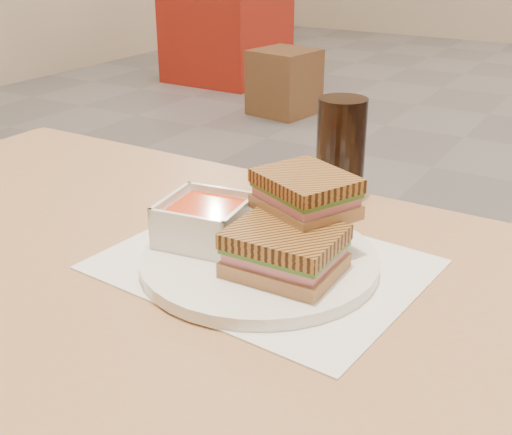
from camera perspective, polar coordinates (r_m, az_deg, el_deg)
The scene contains 10 objects.
main_table at distance 0.94m, azimuth -8.20°, elevation -9.47°, with size 1.20×0.70×0.75m.
tray_liner at distance 0.84m, azimuth 0.60°, elevation -4.08°, with size 0.41×0.33×0.00m.
plate at distance 0.83m, azimuth 0.29°, elevation -3.75°, with size 0.30×0.30×0.02m.
soup_bowl at distance 0.86m, azimuth -4.40°, elevation -0.47°, with size 0.12×0.12×0.06m.
panini_lower at distance 0.78m, azimuth 2.54°, elevation -2.92°, with size 0.13×0.11×0.06m.
panini_upper at distance 0.82m, azimuth 4.31°, elevation 2.08°, with size 0.14×0.14×0.05m.
cola_glass at distance 1.03m, azimuth 7.33°, elevation 5.81°, with size 0.08×0.08×0.16m.
bg_table_0 at distance 5.49m, azimuth -2.54°, elevation 15.42°, with size 0.81×0.81×0.70m.
bg_chair_0l at distance 5.62m, azimuth -5.21°, elevation 14.22°, with size 0.42×0.42×0.44m.
bg_chair_0r at distance 4.44m, azimuth 2.47°, elevation 11.62°, with size 0.43×0.43×0.42m.
Camera 1 is at (0.39, -2.63, 1.15)m, focal length 46.24 mm.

